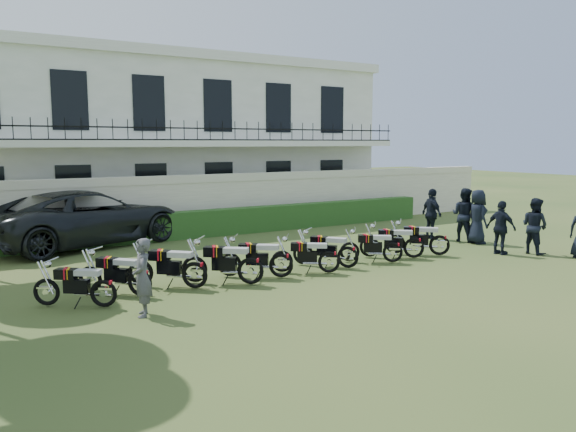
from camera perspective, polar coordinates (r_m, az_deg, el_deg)
name	(u,v)px	position (r m, az deg, el deg)	size (l,w,h in m)	color
ground	(320,273)	(15.48, 3.29, -5.76)	(100.00, 100.00, 0.00)	#2F4A1D
perimeter_wall	(205,203)	(22.25, -8.42, 1.28)	(30.00, 0.35, 2.30)	#F2E7CB
hedge	(237,221)	(22.02, -5.18, -0.49)	(18.00, 0.60, 1.00)	#224D1B
building	(155,139)	(27.72, -13.34, 7.63)	(20.40, 9.60, 7.40)	white
motorcycle_0	(103,287)	(12.74, -18.25, -6.84)	(1.56, 1.20, 1.03)	black
motorcycle_1	(140,276)	(13.40, -14.82, -5.94)	(1.38, 1.49, 1.06)	black
motorcycle_2	(195,268)	(13.80, -9.46, -5.28)	(1.59, 1.47, 1.12)	black
motorcycle_3	(251,264)	(14.02, -3.83, -4.93)	(1.70, 1.43, 1.15)	black
motorcycle_4	(281,260)	(14.70, -0.71, -4.44)	(1.66, 1.29, 1.09)	black
motorcycle_5	(329,257)	(15.27, 4.20, -4.14)	(1.57, 1.17, 1.02)	black
motorcycle_6	(348,252)	(15.90, 6.11, -3.63)	(1.30, 1.57, 1.06)	black
motorcycle_7	(393,248)	(16.84, 10.61, -3.17)	(1.55, 1.16, 1.01)	black
motorcycle_8	(414,243)	(17.59, 12.68, -2.68)	(1.58, 1.31, 1.07)	black
motorcycle_9	(440,240)	(18.20, 15.16, -2.39)	(1.53, 1.44, 1.09)	black
suv	(87,218)	(20.63, -19.70, -0.15)	(3.18, 6.90, 1.92)	black
inspector	(142,278)	(11.88, -14.58, -6.07)	(0.59, 0.39, 1.62)	#535357
officer_1	(535,226)	(19.53, 23.76, -0.93)	(0.87, 0.68, 1.80)	black
officer_2	(501,228)	(19.01, 20.84, -1.12)	(1.01, 0.42, 1.72)	black
officer_3	(477,217)	(20.80, 18.68, -0.06)	(0.93, 0.61, 1.91)	black
officer_4	(464,215)	(21.09, 17.46, 0.11)	(0.94, 0.73, 1.93)	black
officer_5	(432,214)	(21.25, 14.40, 0.20)	(1.10, 0.46, 1.87)	black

